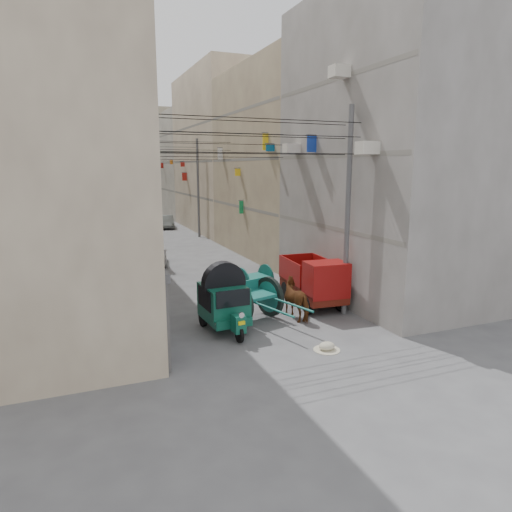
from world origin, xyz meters
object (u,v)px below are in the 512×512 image
auto_rickshaw (224,300)px  second_cart (254,278)px  horse (298,299)px  distant_car_grey (167,222)px  tonga_cart (255,299)px  feed_sack (327,346)px  distant_car_green (136,216)px  mini_truck (317,284)px  distant_car_white (155,255)px

auto_rickshaw → second_cart: bearing=53.0°
horse → distant_car_grey: bearing=-99.5°
tonga_cart → horse: 1.68m
feed_sack → distant_car_grey: distant_car_grey is taller
feed_sack → distant_car_green: 38.37m
tonga_cart → second_cart: size_ratio=2.22×
mini_truck → feed_sack: (-1.96, -4.15, -0.86)m
tonga_cart → horse: bearing=-32.0°
feed_sack → distant_car_grey: size_ratio=0.15×
tonga_cart → auto_rickshaw: bearing=-173.3°
auto_rickshaw → distant_car_green: auto_rickshaw is taller
feed_sack → auto_rickshaw: bearing=128.9°
tonga_cart → distant_car_green: tonga_cart is taller
feed_sack → horse: bearing=79.2°
tonga_cart → distant_car_grey: (2.16, 28.11, -0.22)m
distant_car_grey → mini_truck: bearing=-80.7°
second_cart → distant_car_grey: 24.54m
auto_rickshaw → horse: size_ratio=1.52×
auto_rickshaw → distant_car_white: size_ratio=0.78×
auto_rickshaw → feed_sack: 4.01m
horse → distant_car_white: bearing=-82.4°
distant_car_white → distant_car_grey: 17.04m
second_cart → distant_car_green: size_ratio=0.43×
mini_truck → horse: bearing=-139.4°
second_cart → distant_car_grey: bearing=75.9°
auto_rickshaw → horse: (3.05, 0.14, -0.36)m
auto_rickshaw → feed_sack: size_ratio=5.12×
auto_rickshaw → tonga_cart: auto_rickshaw is taller
distant_car_grey → distant_car_green: 6.90m
mini_truck → distant_car_grey: (-0.81, 27.59, -0.40)m
auto_rickshaw → distant_car_green: (1.63, 35.33, -0.55)m
horse → distant_car_green: size_ratio=0.46×
mini_truck → distant_car_green: bearing=99.3°
tonga_cart → horse: tonga_cart is taller
mini_truck → feed_sack: bearing=-110.6°
distant_car_green → auto_rickshaw: bearing=96.9°
distant_car_white → distant_car_grey: bearing=-93.0°
tonga_cart → distant_car_white: size_ratio=1.05×
mini_truck → distant_car_grey: bearing=96.3°
horse → distant_car_white: (-3.43, 12.00, -0.16)m
feed_sack → distant_car_green: distant_car_green is taller
distant_car_grey → horse: bearing=-83.4°
auto_rickshaw → tonga_cart: size_ratio=0.74×
distant_car_grey → feed_sack: bearing=-84.4°
second_cart → feed_sack: size_ratio=3.11×
distant_car_green → mini_truck: bearing=104.1°
auto_rickshaw → feed_sack: bearing=-54.2°
tonga_cart → distant_car_green: 34.73m
distant_car_white → auto_rickshaw: bearing=102.3°
auto_rickshaw → distant_car_grey: auto_rickshaw is taller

